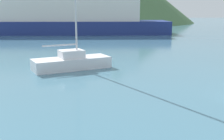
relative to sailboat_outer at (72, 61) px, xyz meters
The scene contains 2 objects.
sailboat_outer is the anchor object (origin of this frame).
ferry_distant 27.68m from the sailboat_outer, 89.09° to the left, with size 33.33×11.52×7.42m.
Camera 1 is at (-3.14, 1.45, 4.00)m, focal length 45.00 mm.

